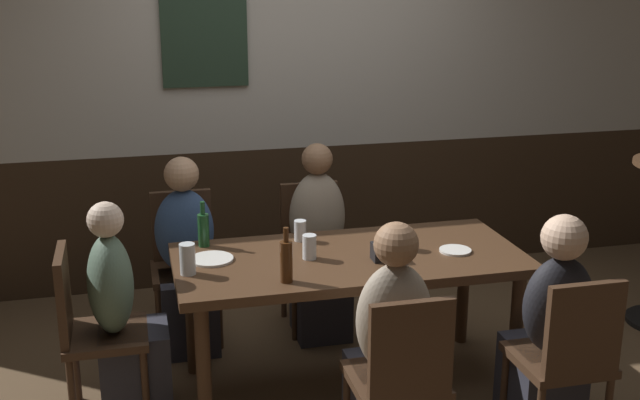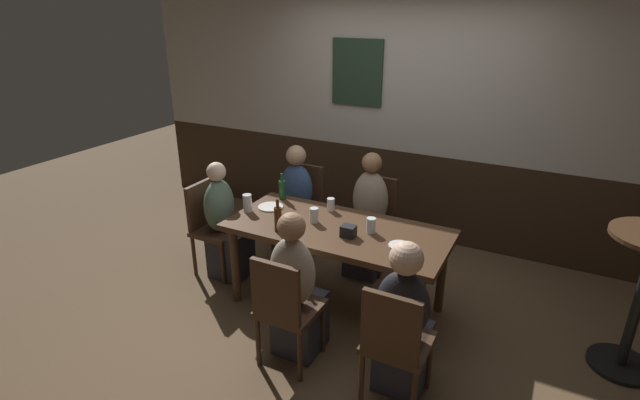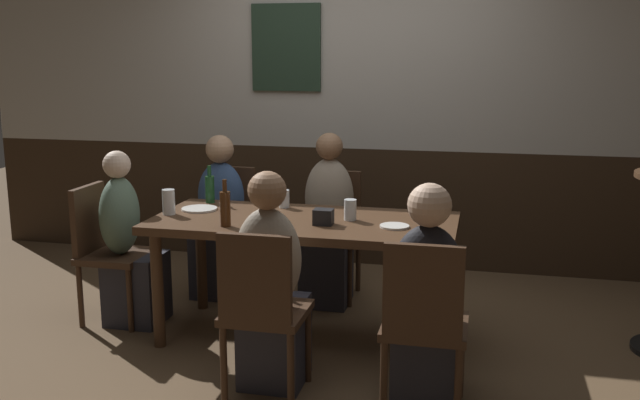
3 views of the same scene
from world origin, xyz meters
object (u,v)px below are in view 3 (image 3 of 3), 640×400
chair_left_far (227,220)px  person_head_west (129,252)px  beer_bottle_brown (225,208)px  plate_white_small (394,226)px  person_mid_near (271,297)px  beer_bottle_green (210,188)px  person_mid_far (328,232)px  highball_clear (269,208)px  beer_glass_half (350,211)px  chair_right_near (424,319)px  dining_table (304,232)px  condiment_caddy (323,217)px  chair_mid_far (333,226)px  chair_mid_near (262,305)px  person_left_far (220,228)px  person_right_near (427,311)px  pint_glass_pale (169,204)px  plate_white_large (199,209)px  pint_glass_amber (284,200)px  chair_head_west (105,245)px

chair_left_far → person_head_west: (-0.36, -0.83, -0.03)m
beer_bottle_brown → plate_white_small: beer_bottle_brown is taller
person_mid_near → beer_bottle_green: bearing=126.0°
person_mid_far → highball_clear: size_ratio=9.31×
beer_glass_half → chair_right_near: bearing=-59.2°
dining_table → condiment_caddy: 0.22m
highball_clear → beer_bottle_green: size_ratio=0.51×
chair_left_far → condiment_caddy: 1.35m
chair_right_near → person_mid_near: person_mid_near is taller
chair_mid_far → beer_glass_half: size_ratio=7.12×
chair_mid_near → chair_right_near: same height
beer_glass_half → chair_left_far: bearing=143.4°
person_mid_far → person_left_far: (-0.79, -0.00, -0.01)m
person_right_near → person_mid_near: bearing=-180.0°
highball_clear → person_right_near: bearing=-33.4°
person_mid_near → person_head_west: (-1.15, 0.66, -0.02)m
person_mid_near → plate_white_small: (0.55, 0.58, 0.26)m
highball_clear → beer_bottle_green: bearing=147.5°
person_mid_far → person_mid_near: size_ratio=1.03×
chair_mid_near → beer_bottle_green: (-0.71, 1.14, 0.34)m
chair_right_near → beer_bottle_brown: (-1.18, 0.55, 0.35)m
chair_mid_far → beer_bottle_green: beer_bottle_green is taller
pint_glass_pale → condiment_caddy: pint_glass_pale is taller
person_left_far → beer_glass_half: size_ratio=9.22×
condiment_caddy → beer_bottle_green: bearing=153.7°
chair_right_near → plate_white_large: bearing=148.2°
person_mid_far → plate_white_large: (-0.70, -0.57, 0.25)m
person_right_near → beer_bottle_brown: bearing=161.7°
highball_clear → chair_mid_near: bearing=-75.6°
chair_right_near → condiment_caddy: bearing=131.9°
person_head_west → plate_white_large: bearing=12.0°
dining_table → pint_glass_amber: (-0.20, 0.28, 0.13)m
plate_white_small → beer_bottle_brown: bearing=-168.3°
person_mid_far → person_mid_near: 1.33m
chair_right_near → condiment_caddy: size_ratio=8.00×
chair_head_west → person_right_near: (2.10, -0.66, -0.02)m
dining_table → chair_mid_near: size_ratio=2.04×
person_left_far → pint_glass_amber: bearing=-32.9°
dining_table → person_right_near: (0.79, -0.66, -0.18)m
beer_bottle_green → plate_white_large: (0.01, -0.22, -0.09)m
beer_glass_half → beer_bottle_brown: bearing=-154.8°
pint_glass_amber → chair_mid_near: bearing=-79.9°
person_mid_far → person_right_near: size_ratio=1.05×
pint_glass_amber → dining_table: bearing=-54.8°
chair_right_near → person_right_near: (-0.00, 0.16, -0.02)m
person_mid_near → person_left_far: 1.54m
pint_glass_amber → plate_white_large: pint_glass_amber is taller
chair_mid_far → person_head_west: bearing=-144.3°
chair_mid_far → chair_left_far: size_ratio=1.00×
beer_bottle_brown → chair_head_west: bearing=163.5°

